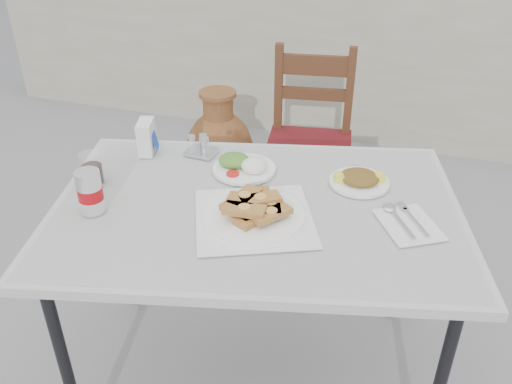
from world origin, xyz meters
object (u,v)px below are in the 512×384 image
(pide_plate, at_px, (254,209))
(condiment_caddy, at_px, (201,147))
(napkin_holder, at_px, (146,137))
(soda_can, at_px, (90,192))
(terracotta_urn, at_px, (220,153))
(salad_rice_plate, at_px, (243,165))
(salad_chopped_plate, at_px, (359,179))
(chair, at_px, (309,143))
(cola_glass, at_px, (92,170))
(cafe_table, at_px, (256,218))

(pide_plate, distance_m, condiment_caddy, 0.49)
(napkin_holder, xyz_separation_m, condiment_caddy, (0.20, 0.05, -0.04))
(soda_can, xyz_separation_m, napkin_holder, (-0.03, 0.43, -0.01))
(pide_plate, bearing_deg, terracotta_urn, 116.69)
(salad_rice_plate, xyz_separation_m, salad_chopped_plate, (0.42, 0.04, -0.00))
(pide_plate, distance_m, napkin_holder, 0.63)
(chair, bearing_deg, salad_chopped_plate, -76.14)
(salad_rice_plate, bearing_deg, napkin_holder, 177.11)
(cola_glass, bearing_deg, salad_chopped_plate, 17.57)
(cafe_table, xyz_separation_m, terracotta_urn, (-0.62, 1.20, -0.44))
(terracotta_urn, bearing_deg, pide_plate, -63.31)
(cafe_table, height_order, chair, chair)
(salad_rice_plate, xyz_separation_m, soda_can, (-0.38, -0.41, 0.05))
(cola_glass, bearing_deg, cafe_table, 4.24)
(terracotta_urn, bearing_deg, condiment_caddy, -71.73)
(salad_rice_plate, relative_size, cola_glass, 2.10)
(soda_can, xyz_separation_m, chair, (0.43, 1.33, -0.38))
(condiment_caddy, bearing_deg, salad_rice_plate, -19.80)
(condiment_caddy, height_order, terracotta_urn, condiment_caddy)
(soda_can, relative_size, napkin_holder, 1.12)
(napkin_holder, bearing_deg, terracotta_urn, 78.78)
(cafe_table, xyz_separation_m, soda_can, (-0.50, -0.21, 0.13))
(cafe_table, bearing_deg, pide_plate, -76.52)
(napkin_holder, bearing_deg, soda_can, -103.30)
(chair, bearing_deg, soda_can, -117.00)
(condiment_caddy, bearing_deg, cafe_table, -40.84)
(cafe_table, bearing_deg, napkin_holder, 156.87)
(cola_glass, height_order, chair, chair)
(cola_glass, height_order, napkin_holder, napkin_holder)
(salad_chopped_plate, bearing_deg, cafe_table, -141.66)
(condiment_caddy, distance_m, terracotta_urn, 1.10)
(salad_chopped_plate, distance_m, terracotta_urn, 1.43)
(salad_rice_plate, distance_m, salad_chopped_plate, 0.43)
(napkin_holder, bearing_deg, chair, 46.21)
(napkin_holder, distance_m, chair, 1.08)
(chair, distance_m, terracotta_urn, 0.59)
(cafe_table, bearing_deg, soda_can, -157.30)
(cola_glass, distance_m, terracotta_urn, 1.36)
(salad_chopped_plate, distance_m, chair, 1.01)
(soda_can, bearing_deg, cola_glass, 121.94)
(salad_rice_plate, bearing_deg, condiment_caddy, 160.20)
(pide_plate, relative_size, cola_glass, 4.41)
(salad_rice_plate, bearing_deg, pide_plate, -64.36)
(salad_chopped_plate, relative_size, condiment_caddy, 1.77)
(soda_can, height_order, condiment_caddy, soda_can)
(pide_plate, bearing_deg, chair, 94.30)
(soda_can, distance_m, terracotta_urn, 1.52)
(pide_plate, height_order, terracotta_urn, pide_plate)
(soda_can, bearing_deg, terracotta_urn, 95.18)
(salad_rice_plate, relative_size, condiment_caddy, 1.94)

